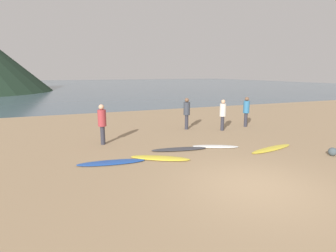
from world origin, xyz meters
name	(u,v)px	position (x,y,z in m)	size (l,w,h in m)	color
ground_plane	(148,125)	(0.00, 10.00, -0.10)	(120.00, 120.00, 0.20)	#997C5B
ocean_water	(83,85)	(0.00, 65.67, 0.00)	(140.00, 100.00, 0.01)	#475B6B
surfboard_0	(111,162)	(-3.42, 3.40, 0.04)	(2.35, 0.54, 0.07)	#1E479E
surfboard_1	(160,158)	(-1.68, 3.21, 0.04)	(2.22, 0.54, 0.09)	yellow
surfboard_2	(179,149)	(-0.56, 4.00, 0.04)	(2.29, 0.46, 0.09)	#333338
surfboard_3	(215,146)	(1.06, 3.82, 0.04)	(1.96, 0.45, 0.07)	white
surfboard_4	(272,149)	(3.06, 2.68, 0.03)	(2.44, 0.46, 0.06)	yellow
person_0	(246,109)	(5.03, 6.95, 1.03)	(0.35, 0.35, 1.75)	#2D2D38
person_1	(102,121)	(-3.32, 6.06, 1.05)	(0.36, 0.36, 1.78)	#2D2D38
person_2	(223,112)	(3.18, 6.57, 1.00)	(0.34, 0.34, 1.70)	#2D2D38
person_3	(187,111)	(1.48, 7.56, 1.04)	(0.35, 0.35, 1.76)	#2D2D38
beach_rock_near	(333,152)	(4.60, 1.16, 0.16)	(0.32, 0.32, 0.32)	#3F4C51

